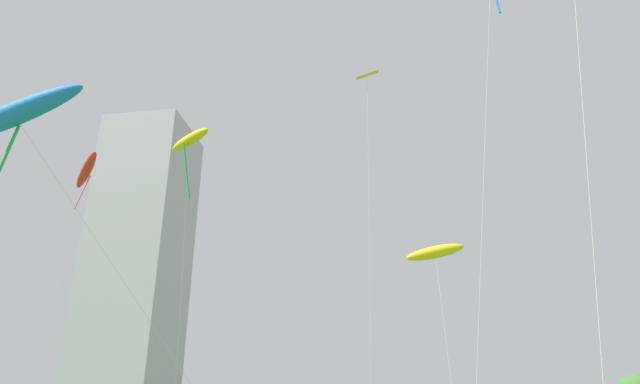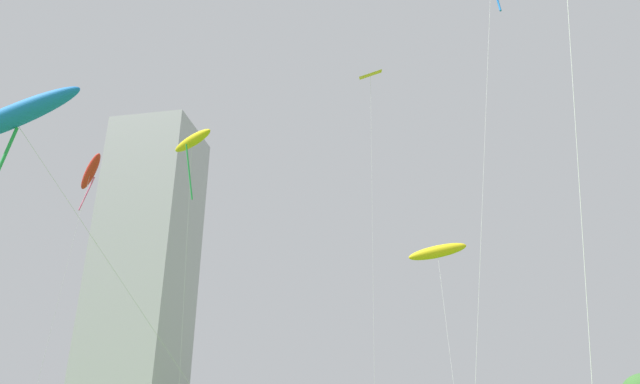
% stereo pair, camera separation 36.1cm
% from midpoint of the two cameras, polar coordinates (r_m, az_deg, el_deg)
% --- Properties ---
extents(kite_flying_1, '(3.52, 5.76, 21.07)m').
position_cam_midpoint_polar(kite_flying_1, '(38.98, -11.92, 4.79)').
color(kite_flying_1, silver).
rests_on(kite_flying_1, ground).
extents(kite_flying_3, '(10.34, 8.30, 12.74)m').
position_cam_midpoint_polar(kite_flying_3, '(20.55, -27.11, 6.41)').
color(kite_flying_3, silver).
rests_on(kite_flying_3, ground).
extents(kite_flying_4, '(3.44, 4.65, 13.09)m').
position_cam_midpoint_polar(kite_flying_4, '(34.18, 11.72, -5.69)').
color(kite_flying_4, silver).
rests_on(kite_flying_4, ground).
extents(kite_flying_5, '(2.87, 5.48, 32.70)m').
position_cam_midpoint_polar(kite_flying_5, '(51.68, 5.22, 11.17)').
color(kite_flying_5, silver).
rests_on(kite_flying_5, ground).
extents(kite_flying_7, '(2.74, 3.78, 21.88)m').
position_cam_midpoint_polar(kite_flying_7, '(45.96, -21.03, 1.80)').
color(kite_flying_7, silver).
rests_on(kite_flying_7, ground).
extents(distant_highrise_0, '(22.73, 23.25, 79.58)m').
position_cam_midpoint_polar(distant_highrise_0, '(147.23, -16.51, -8.07)').
color(distant_highrise_0, '#A8A8AD').
rests_on(distant_highrise_0, ground).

